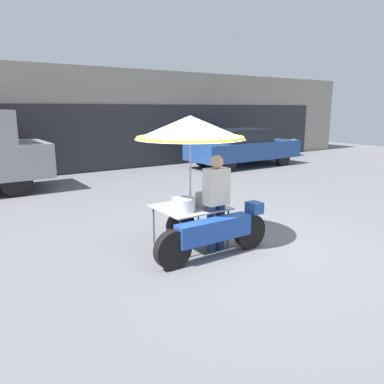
# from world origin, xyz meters

# --- Properties ---
(ground_plane) EXTENTS (36.00, 36.00, 0.00)m
(ground_plane) POSITION_xyz_m (0.00, 0.00, 0.00)
(ground_plane) COLOR slate
(shopfront_building) EXTENTS (28.00, 2.06, 3.62)m
(shopfront_building) POSITION_xyz_m (0.00, 9.48, 1.80)
(shopfront_building) COLOR gray
(shopfront_building) RESTS_ON ground
(vendor_motorcycle_cart) EXTENTS (2.01, 1.73, 2.11)m
(vendor_motorcycle_cart) POSITION_xyz_m (-0.55, 0.39, 1.61)
(vendor_motorcycle_cart) COLOR black
(vendor_motorcycle_cart) RESTS_ON ground
(vendor_person) EXTENTS (0.38, 0.22, 1.53)m
(vendor_person) POSITION_xyz_m (-0.35, 0.06, 0.85)
(vendor_person) COLOR navy
(vendor_person) RESTS_ON ground
(parked_car) EXTENTS (4.47, 1.82, 1.45)m
(parked_car) POSITION_xyz_m (5.94, 6.52, 0.75)
(parked_car) COLOR black
(parked_car) RESTS_ON ground
(potted_plant) EXTENTS (0.61, 0.61, 0.80)m
(potted_plant) POSITION_xyz_m (10.21, 7.70, 0.44)
(potted_plant) COLOR gray
(potted_plant) RESTS_ON ground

